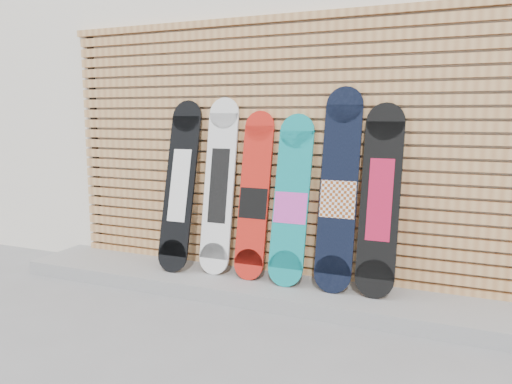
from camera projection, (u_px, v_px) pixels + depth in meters
ground at (255, 331)px, 3.46m from camera, size 80.00×80.00×0.00m
building at (402, 89)px, 6.18m from camera, size 12.00×5.00×3.60m
concrete_step at (270, 288)px, 4.13m from camera, size 4.60×0.70×0.12m
slat_wall at (283, 148)px, 4.22m from camera, size 4.26×0.08×2.29m
snowboard_0 at (180, 185)px, 4.41m from camera, size 0.29×0.39×1.50m
snowboard_1 at (219, 186)px, 4.31m from camera, size 0.28×0.30×1.52m
snowboard_2 at (254, 196)px, 4.18m from camera, size 0.26×0.32×1.40m
snowboard_3 at (291, 201)px, 4.04m from camera, size 0.29×0.35×1.38m
snowboard_4 at (339, 191)px, 3.88m from camera, size 0.29×0.35×1.59m
snowboard_5 at (380, 200)px, 3.77m from camera, size 0.29×0.34×1.46m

